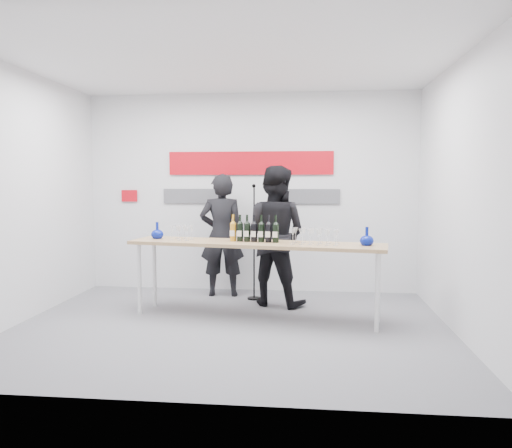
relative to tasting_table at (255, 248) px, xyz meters
name	(u,v)px	position (x,y,z in m)	size (l,w,h in m)	color
ground	(231,327)	(-0.24, -0.41, -0.87)	(5.00, 5.00, 0.00)	slate
back_wall	(250,193)	(-0.24, 1.59, 0.63)	(5.00, 0.04, 3.00)	silver
signage	(247,173)	(-0.30, 1.56, 0.94)	(3.38, 0.02, 0.79)	red
tasting_table	(255,248)	(0.00, 0.00, 0.00)	(3.18, 1.13, 0.94)	tan
wine_bottles	(254,228)	(-0.02, 0.03, 0.24)	(0.62, 0.17, 0.33)	#BF7F19
decanter_left	(157,230)	(-1.30, 0.26, 0.18)	(0.16, 0.16, 0.21)	navy
decanter_right	(367,236)	(1.31, -0.18, 0.18)	(0.16, 0.16, 0.21)	navy
glasses_left	(182,232)	(-0.95, 0.16, 0.16)	(0.29, 0.25, 0.18)	silver
glasses_right	(315,236)	(0.72, -0.12, 0.16)	(0.58, 0.30, 0.18)	silver
presenter_left	(222,235)	(-0.61, 1.16, 0.02)	(0.65, 0.43, 1.78)	black
presenter_right	(274,236)	(0.18, 0.72, 0.07)	(0.91, 0.71, 1.88)	black
mic_stand	(254,264)	(-0.12, 0.98, -0.37)	(0.19, 0.19, 1.64)	black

